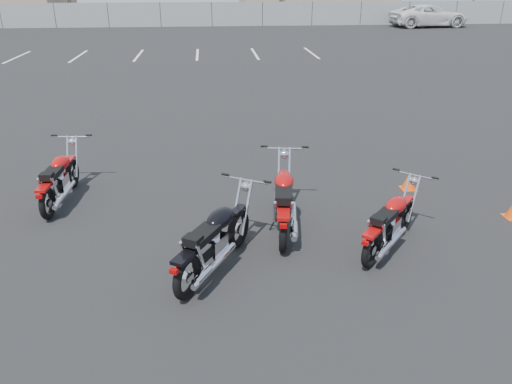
{
  "coord_description": "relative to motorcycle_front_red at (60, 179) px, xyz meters",
  "views": [
    {
      "loc": [
        -0.49,
        -6.67,
        3.86
      ],
      "look_at": [
        0.2,
        0.6,
        0.65
      ],
      "focal_mm": 35.0,
      "sensor_mm": 36.0,
      "label": 1
    }
  ],
  "objects": [
    {
      "name": "motorcycle_rear_red",
      "position": [
        5.38,
        -2.22,
        -0.02
      ],
      "size": [
        1.54,
        1.69,
        0.94
      ],
      "color": "black",
      "rests_on": "ground"
    },
    {
      "name": "white_van",
      "position": [
        20.06,
        30.91,
        0.86
      ],
      "size": [
        3.33,
        7.1,
        2.62
      ],
      "primitive_type": "imported",
      "rotation": [
        0.0,
        0.0,
        1.66
      ],
      "color": "silver",
      "rests_on": "ground"
    },
    {
      "name": "motorcycle_second_black",
      "position": [
        2.75,
        -2.58,
        0.02
      ],
      "size": [
        1.44,
        2.02,
        1.04
      ],
      "color": "black",
      "rests_on": "ground"
    },
    {
      "name": "motorcycle_third_red",
      "position": [
        3.89,
        -1.4,
        0.04
      ],
      "size": [
        0.85,
        2.19,
        1.08
      ],
      "color": "black",
      "rests_on": "ground"
    },
    {
      "name": "training_cone_near",
      "position": [
        6.55,
        -0.03,
        -0.28
      ],
      "size": [
        0.29,
        0.29,
        0.35
      ],
      "color": "#F3490C",
      "rests_on": "ground"
    },
    {
      "name": "chainlink_fence",
      "position": [
        3.24,
        33.03,
        0.45
      ],
      "size": [
        80.06,
        0.06,
        1.8
      ],
      "color": "gray",
      "rests_on": "ground"
    },
    {
      "name": "motorcycle_front_red",
      "position": [
        0.0,
        0.0,
        0.0
      ],
      "size": [
        0.78,
        2.03,
        0.99
      ],
      "color": "black",
      "rests_on": "ground"
    },
    {
      "name": "ground",
      "position": [
        3.24,
        -1.97,
        -0.45
      ],
      "size": [
        120.0,
        120.0,
        0.0
      ],
      "primitive_type": "plane",
      "color": "black",
      "rests_on": "ground"
    },
    {
      "name": "parking_line_stripes",
      "position": [
        0.74,
        18.03,
        -0.45
      ],
      "size": [
        15.12,
        4.0,
        0.01
      ],
      "color": "silver",
      "rests_on": "ground"
    }
  ]
}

